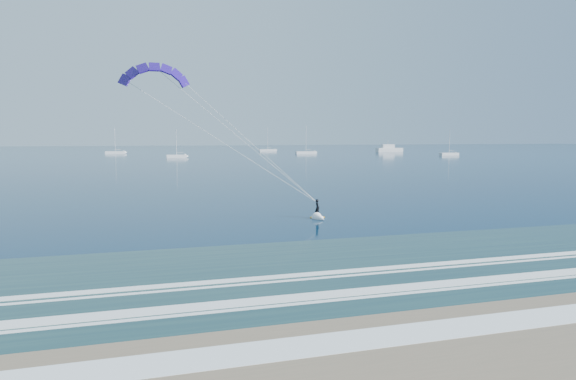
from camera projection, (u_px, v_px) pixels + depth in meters
The scene contains 8 objects.
ground at pixel (369, 336), 21.09m from camera, with size 900.00×900.00×0.00m, color #082F48.
kitesurfer_rig at pixel (240, 139), 47.24m from camera, with size 20.33×4.67×15.41m.
motor_yacht at pixel (389, 149), 271.65m from camera, with size 14.28×3.81×6.00m.
sailboat_2 at pixel (115, 152), 242.21m from camera, with size 9.13×2.40×12.25m.
sailboat_3 at pixel (177, 156), 196.03m from camera, with size 7.61×2.40×10.71m.
sailboat_4 at pixel (268, 150), 280.46m from camera, with size 9.44×2.40×12.74m.
sailboat_5 at pixel (306, 152), 240.96m from camera, with size 9.88×2.40×13.32m.
sailboat_6 at pixel (449, 154), 220.23m from camera, with size 8.38×2.40×11.40m.
Camera 1 is at (-9.03, -18.55, 8.16)m, focal length 32.00 mm.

